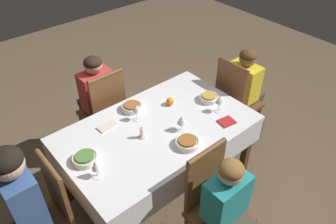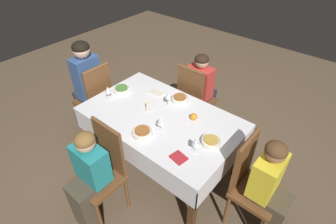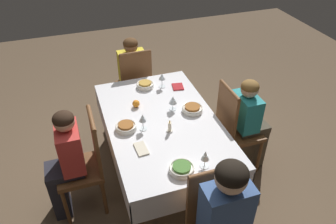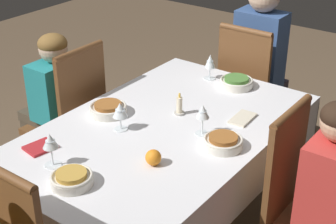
# 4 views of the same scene
# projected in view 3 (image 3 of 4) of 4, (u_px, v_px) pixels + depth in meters

# --- Properties ---
(ground_plane) EXTENTS (8.00, 8.00, 0.00)m
(ground_plane) POSITION_uv_depth(u_px,v_px,m) (163.00, 177.00, 3.29)
(ground_plane) COLOR brown
(dining_table) EXTENTS (1.55, 0.95, 0.72)m
(dining_table) POSITION_uv_depth(u_px,v_px,m) (162.00, 128.00, 2.91)
(dining_table) COLOR silver
(dining_table) RESTS_ON ground_plane
(chair_north) EXTENTS (0.37, 0.38, 0.97)m
(chair_north) POSITION_uv_depth(u_px,v_px,m) (234.00, 126.00, 3.11)
(chair_north) COLOR brown
(chair_north) RESTS_ON ground_plane
(chair_west) EXTENTS (0.38, 0.37, 0.97)m
(chair_west) POSITION_uv_depth(u_px,v_px,m) (135.00, 84.00, 3.74)
(chair_west) COLOR brown
(chair_west) RESTS_ON ground_plane
(chair_south) EXTENTS (0.37, 0.38, 0.97)m
(chair_south) POSITION_uv_depth(u_px,v_px,m) (86.00, 161.00, 2.74)
(chair_south) COLOR brown
(chair_south) RESTS_ON ground_plane
(person_child_teal) EXTENTS (0.30, 0.33, 1.01)m
(person_child_teal) POSITION_uv_depth(u_px,v_px,m) (250.00, 121.00, 3.13)
(person_child_teal) COLOR #4C4233
(person_child_teal) RESTS_ON ground_plane
(person_child_yellow) EXTENTS (0.33, 0.30, 1.04)m
(person_child_yellow) POSITION_uv_depth(u_px,v_px,m) (132.00, 74.00, 3.83)
(person_child_yellow) COLOR #4C4233
(person_child_yellow) RESTS_ON ground_plane
(person_child_red) EXTENTS (0.30, 0.33, 1.05)m
(person_child_red) POSITION_uv_depth(u_px,v_px,m) (65.00, 161.00, 2.67)
(person_child_red) COLOR #282833
(person_child_red) RESTS_ON ground_plane
(bowl_east) EXTENTS (0.19, 0.19, 0.06)m
(bowl_east) POSITION_uv_depth(u_px,v_px,m) (182.00, 169.00, 2.36)
(bowl_east) COLOR silver
(bowl_east) RESTS_ON dining_table
(wine_glass_east) EXTENTS (0.07, 0.07, 0.15)m
(wine_glass_east) POSITION_uv_depth(u_px,v_px,m) (205.00, 156.00, 2.36)
(wine_glass_east) COLOR white
(wine_glass_east) RESTS_ON dining_table
(bowl_north) EXTENTS (0.19, 0.19, 0.06)m
(bowl_north) POSITION_uv_depth(u_px,v_px,m) (192.00, 109.00, 2.96)
(bowl_north) COLOR silver
(bowl_north) RESTS_ON dining_table
(wine_glass_north) EXTENTS (0.07, 0.07, 0.14)m
(wine_glass_north) POSITION_uv_depth(u_px,v_px,m) (173.00, 100.00, 2.94)
(wine_glass_north) COLOR white
(wine_glass_north) RESTS_ON dining_table
(bowl_west) EXTENTS (0.17, 0.17, 0.06)m
(bowl_west) POSITION_uv_depth(u_px,v_px,m) (145.00, 85.00, 3.29)
(bowl_west) COLOR silver
(bowl_west) RESTS_ON dining_table
(wine_glass_west) EXTENTS (0.07, 0.07, 0.15)m
(wine_glass_west) POSITION_uv_depth(u_px,v_px,m) (162.00, 77.00, 3.25)
(wine_glass_west) COLOR white
(wine_glass_west) RESTS_ON dining_table
(bowl_south) EXTENTS (0.18, 0.18, 0.06)m
(bowl_south) POSITION_uv_depth(u_px,v_px,m) (126.00, 127.00, 2.75)
(bowl_south) COLOR silver
(bowl_south) RESTS_ON dining_table
(wine_glass_south) EXTENTS (0.07, 0.07, 0.15)m
(wine_glass_south) POSITION_uv_depth(u_px,v_px,m) (143.00, 119.00, 2.70)
(wine_glass_south) COLOR white
(wine_glass_south) RESTS_ON dining_table
(candle_centerpiece) EXTENTS (0.05, 0.05, 0.12)m
(candle_centerpiece) POSITION_uv_depth(u_px,v_px,m) (170.00, 128.00, 2.72)
(candle_centerpiece) COLOR beige
(candle_centerpiece) RESTS_ON dining_table
(orange_fruit) EXTENTS (0.07, 0.07, 0.07)m
(orange_fruit) POSITION_uv_depth(u_px,v_px,m) (136.00, 104.00, 3.01)
(orange_fruit) COLOR orange
(orange_fruit) RESTS_ON dining_table
(napkin_red_folded) EXTENTS (0.16, 0.09, 0.01)m
(napkin_red_folded) POSITION_uv_depth(u_px,v_px,m) (141.00, 149.00, 2.56)
(napkin_red_folded) COLOR beige
(napkin_red_folded) RESTS_ON dining_table
(napkin_spare_side) EXTENTS (0.14, 0.13, 0.01)m
(napkin_spare_side) POSITION_uv_depth(u_px,v_px,m) (178.00, 87.00, 3.30)
(napkin_spare_side) COLOR #AD2328
(napkin_spare_side) RESTS_ON dining_table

